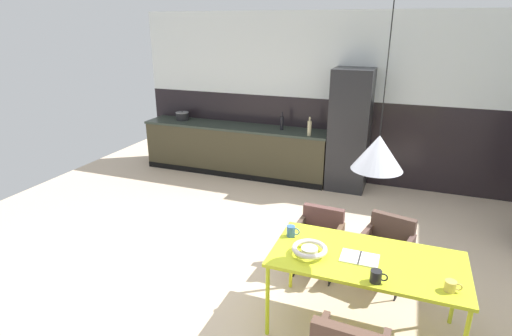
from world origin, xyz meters
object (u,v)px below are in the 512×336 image
(armchair_far_side, at_px, (320,232))
(cooking_pot, at_px, (182,116))
(open_book, at_px, (360,258))
(dining_table, at_px, (367,263))
(bottle_spice_small, at_px, (282,123))
(armchair_corner_seat, at_px, (388,241))
(bottle_wine_green, at_px, (309,128))
(mug_tall_blue, at_px, (291,231))
(pendant_lamp_over_table_near, at_px, (378,153))
(mug_glass_clear, at_px, (451,286))
(refrigerator_column, at_px, (350,130))
(mug_dark_espresso, at_px, (376,276))
(fruit_bowl, at_px, (310,249))

(armchair_far_side, height_order, cooking_pot, cooking_pot)
(open_book, distance_m, cooking_pot, 5.13)
(open_book, bearing_deg, dining_table, 31.28)
(bottle_spice_small, bearing_deg, armchair_corner_seat, -52.35)
(bottle_wine_green, bearing_deg, armchair_far_side, -73.03)
(armchair_corner_seat, bearing_deg, cooking_pot, -19.91)
(mug_tall_blue, bearing_deg, open_book, -14.35)
(pendant_lamp_over_table_near, bearing_deg, armchair_corner_seat, 80.86)
(armchair_corner_seat, xyz_separation_m, pendant_lamp_over_table_near, (-0.14, -0.87, 1.21))
(bottle_spice_small, height_order, pendant_lamp_over_table_near, pendant_lamp_over_table_near)
(mug_tall_blue, xyz_separation_m, bottle_spice_small, (-1.12, 3.25, 0.22))
(armchair_far_side, height_order, mug_glass_clear, mug_glass_clear)
(armchair_far_side, xyz_separation_m, mug_glass_clear, (1.21, -1.05, 0.31))
(open_book, bearing_deg, mug_glass_clear, -16.71)
(cooking_pot, relative_size, pendant_lamp_over_table_near, 0.20)
(open_book, relative_size, mug_tall_blue, 2.51)
(refrigerator_column, bearing_deg, armchair_far_side, -87.69)
(dining_table, distance_m, open_book, 0.09)
(dining_table, relative_size, bottle_spice_small, 5.29)
(cooking_pot, bearing_deg, refrigerator_column, -1.18)
(dining_table, height_order, open_book, open_book)
(mug_tall_blue, relative_size, bottle_spice_small, 0.41)
(mug_glass_clear, distance_m, bottle_spice_small, 4.39)
(dining_table, relative_size, mug_dark_espresso, 11.96)
(armchair_corner_seat, height_order, fruit_bowl, fruit_bowl)
(armchair_far_side, distance_m, mug_glass_clear, 1.63)
(cooking_pot, distance_m, pendant_lamp_over_table_near, 5.22)
(armchair_far_side, bearing_deg, armchair_corner_seat, -174.65)
(refrigerator_column, xyz_separation_m, fruit_bowl, (0.20, -3.50, -0.20))
(fruit_bowl, bearing_deg, bottle_spice_small, 111.19)
(mug_glass_clear, relative_size, mug_tall_blue, 1.01)
(mug_glass_clear, bearing_deg, fruit_bowl, 173.63)
(armchair_far_side, bearing_deg, mug_glass_clear, 142.62)
(cooking_pot, relative_size, bottle_wine_green, 0.79)
(mug_tall_blue, height_order, bottle_spice_small, bottle_spice_small)
(cooking_pot, bearing_deg, bottle_spice_small, -1.64)
(refrigerator_column, distance_m, bottle_wine_green, 0.65)
(fruit_bowl, relative_size, cooking_pot, 1.26)
(refrigerator_column, bearing_deg, cooking_pot, 178.82)
(bottle_spice_small, bearing_deg, fruit_bowl, -68.81)
(armchair_far_side, distance_m, mug_tall_blue, 0.76)
(mug_dark_espresso, height_order, bottle_wine_green, bottle_wine_green)
(armchair_far_side, height_order, open_book, open_book)
(armchair_corner_seat, xyz_separation_m, bottle_wine_green, (-1.44, 2.35, 0.54))
(mug_tall_blue, bearing_deg, bottle_spice_small, 109.02)
(fruit_bowl, bearing_deg, armchair_corner_seat, 56.98)
(armchair_corner_seat, distance_m, bottle_wine_green, 2.81)
(armchair_corner_seat, relative_size, open_book, 2.30)
(armchair_far_side, xyz_separation_m, mug_tall_blue, (-0.14, -0.67, 0.32))
(fruit_bowl, distance_m, bottle_wine_green, 3.41)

